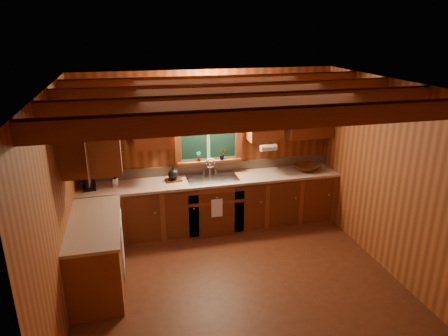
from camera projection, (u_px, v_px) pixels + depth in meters
room at (240, 193)px, 4.98m from camera, size 4.20×4.20×4.20m
ceiling_beams at (241, 96)px, 4.58m from camera, size 4.20×2.54×0.18m
base_cabinets at (186, 216)px, 6.33m from camera, size 4.20×2.22×0.86m
countertop at (186, 189)px, 6.19m from camera, size 4.20×2.24×0.04m
backsplash at (209, 168)px, 6.81m from camera, size 4.20×0.02×0.16m
dishwasher_panel at (122, 243)px, 5.56m from camera, size 0.02×0.60×0.80m
upper_cabinets at (177, 126)px, 5.97m from camera, size 4.19×1.77×0.78m
window at (208, 137)px, 6.61m from camera, size 1.12×0.08×1.00m
window_sill at (209, 161)px, 6.70m from camera, size 1.06×0.14×0.04m
wall_sconce at (209, 99)px, 6.29m from camera, size 0.45×0.21×0.17m
paper_towel_roll at (268, 148)px, 6.56m from camera, size 0.27×0.11×0.11m
dish_towel at (217, 208)px, 6.39m from camera, size 0.18×0.01×0.30m
sink at (212, 181)px, 6.59m from camera, size 0.82×0.48×0.43m
coffee_maker at (88, 178)px, 6.11m from camera, size 0.18×0.24×0.33m
utensil_crock at (115, 182)px, 6.22m from camera, size 0.11×0.11×0.31m
cutting_board at (174, 180)px, 6.47m from camera, size 0.27×0.21×0.02m
teakettle at (173, 174)px, 6.44m from camera, size 0.17×0.17×0.21m
wicker_basket at (306, 168)px, 6.91m from camera, size 0.48×0.48×0.10m
potted_plant_left at (199, 156)px, 6.61m from camera, size 0.10×0.09×0.17m
potted_plant_right at (222, 154)px, 6.69m from camera, size 0.12×0.11×0.19m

